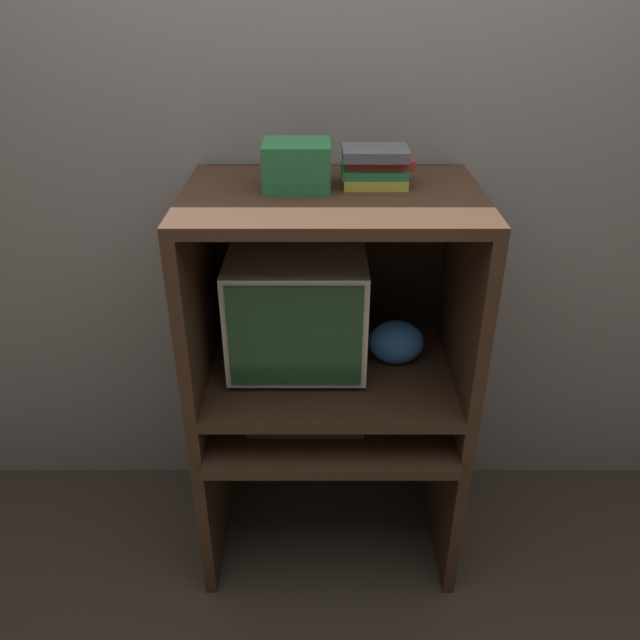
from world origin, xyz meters
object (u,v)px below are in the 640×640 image
(book_stack, at_px, (375,166))
(storage_box, at_px, (296,166))
(keyboard, at_px, (305,423))
(mouse, at_px, (381,423))
(crt_monitor, at_px, (297,308))
(snack_bag, at_px, (396,342))

(book_stack, distance_m, storage_box, 0.24)
(keyboard, height_order, mouse, same)
(keyboard, relative_size, book_stack, 1.83)
(crt_monitor, bearing_deg, keyboard, -80.64)
(keyboard, height_order, storage_box, storage_box)
(mouse, xyz_separation_m, snack_bag, (0.05, 0.17, 0.23))
(keyboard, relative_size, storage_box, 2.00)
(snack_bag, bearing_deg, mouse, -107.94)
(book_stack, relative_size, storage_box, 1.09)
(snack_bag, bearing_deg, crt_monitor, 179.67)
(mouse, bearing_deg, keyboard, -179.90)
(mouse, relative_size, storage_box, 0.29)
(crt_monitor, relative_size, keyboard, 1.15)
(crt_monitor, distance_m, mouse, 0.49)
(snack_bag, height_order, storage_box, storage_box)
(crt_monitor, relative_size, mouse, 7.86)
(book_stack, bearing_deg, mouse, -76.59)
(crt_monitor, height_order, storage_box, storage_box)
(book_stack, xyz_separation_m, storage_box, (-0.24, -0.04, 0.01))
(mouse, distance_m, storage_box, 0.91)
(keyboard, bearing_deg, snack_bag, 27.64)
(keyboard, relative_size, mouse, 6.84)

